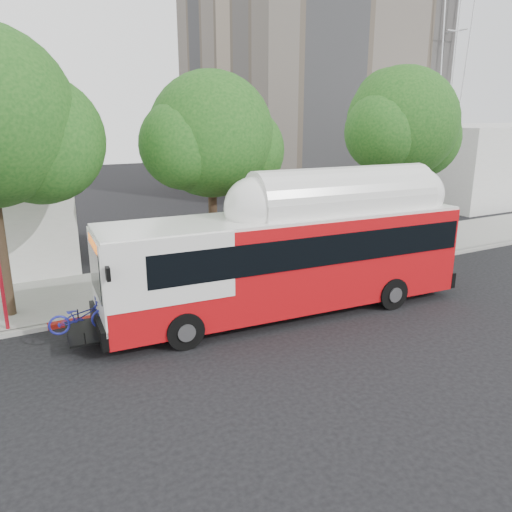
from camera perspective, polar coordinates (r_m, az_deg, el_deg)
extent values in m
plane|color=black|center=(17.26, 6.44, -7.80)|extent=(120.00, 120.00, 0.00)
cube|color=gray|center=(22.52, -2.95, -1.77)|extent=(60.00, 5.00, 0.15)
cube|color=gray|center=(20.32, 0.20, -3.74)|extent=(60.00, 0.30, 0.15)
cube|color=maroon|center=(19.16, -7.74, -5.13)|extent=(10.00, 0.32, 0.16)
cylinder|color=#2D2116|center=(18.83, -27.25, 2.26)|extent=(0.36, 0.36, 6.08)
sphere|color=#154614|center=(18.72, -23.52, 12.09)|extent=(4.35, 4.35, 4.35)
cylinder|color=#2D2116|center=(21.01, -4.93, 4.35)|extent=(0.36, 0.36, 5.44)
sphere|color=#154614|center=(20.60, -5.16, 13.65)|extent=(5.00, 5.00, 5.00)
sphere|color=#154614|center=(21.40, -1.88, 11.97)|extent=(3.75, 3.75, 3.75)
cylinder|color=#2D2116|center=(26.36, 15.73, 6.54)|extent=(0.36, 0.36, 5.76)
sphere|color=#154614|center=(26.05, 16.34, 14.36)|extent=(5.40, 5.40, 5.40)
sphere|color=#154614|center=(27.27, 18.22, 12.74)|extent=(4.05, 4.05, 4.05)
cube|color=silver|center=(48.80, 25.60, 9.82)|extent=(20.00, 12.00, 6.00)
cube|color=red|center=(17.60, 3.64, -0.54)|extent=(13.07, 3.63, 3.12)
cube|color=black|center=(17.68, 5.22, 1.67)|extent=(11.78, 3.61, 1.02)
cube|color=white|center=(17.21, 3.74, 4.58)|extent=(13.06, 3.54, 0.11)
cube|color=white|center=(18.26, 9.75, 5.94)|extent=(7.01, 2.59, 0.59)
cube|color=black|center=(16.20, -19.28, -8.22)|extent=(0.98, 1.99, 0.06)
imported|color=navy|center=(16.00, -19.45, -6.52)|extent=(0.76, 1.88, 0.97)
cylinder|color=#A8121F|center=(17.81, -27.21, -1.95)|extent=(0.12, 0.12, 3.98)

